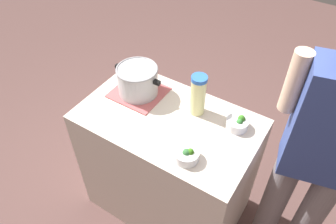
{
  "coord_description": "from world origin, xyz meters",
  "views": [
    {
      "loc": [
        0.69,
        -1.08,
        2.2
      ],
      "look_at": [
        0.0,
        0.0,
        0.95
      ],
      "focal_mm": 34.86,
      "sensor_mm": 36.0,
      "label": 1
    }
  ],
  "objects_px": {
    "lemonade_pitcher": "(198,95)",
    "broccoli_bowl_center": "(238,123)",
    "broccoli_bowl_front": "(187,155)",
    "cooking_pot": "(138,80)",
    "person_cook": "(315,162)"
  },
  "relations": [
    {
      "from": "lemonade_pitcher",
      "to": "broccoli_bowl_center",
      "type": "xyz_separation_m",
      "value": [
        0.24,
        0.01,
        -0.1
      ]
    },
    {
      "from": "broccoli_bowl_front",
      "to": "broccoli_bowl_center",
      "type": "distance_m",
      "value": 0.35
    },
    {
      "from": "cooking_pot",
      "to": "person_cook",
      "type": "xyz_separation_m",
      "value": [
        1.04,
        0.02,
        -0.06
      ]
    },
    {
      "from": "broccoli_bowl_front",
      "to": "broccoli_bowl_center",
      "type": "height_order",
      "value": "broccoli_bowl_center"
    },
    {
      "from": "broccoli_bowl_center",
      "to": "person_cook",
      "type": "xyz_separation_m",
      "value": [
        0.42,
        -0.04,
        0.01
      ]
    },
    {
      "from": "broccoli_bowl_front",
      "to": "person_cook",
      "type": "height_order",
      "value": "person_cook"
    },
    {
      "from": "cooking_pot",
      "to": "person_cook",
      "type": "height_order",
      "value": "person_cook"
    },
    {
      "from": "broccoli_bowl_front",
      "to": "person_cook",
      "type": "relative_size",
      "value": 0.08
    },
    {
      "from": "lemonade_pitcher",
      "to": "broccoli_bowl_center",
      "type": "relative_size",
      "value": 2.07
    },
    {
      "from": "cooking_pot",
      "to": "broccoli_bowl_front",
      "type": "distance_m",
      "value": 0.57
    },
    {
      "from": "broccoli_bowl_center",
      "to": "person_cook",
      "type": "relative_size",
      "value": 0.07
    },
    {
      "from": "broccoli_bowl_front",
      "to": "broccoli_bowl_center",
      "type": "relative_size",
      "value": 1.05
    },
    {
      "from": "cooking_pot",
      "to": "person_cook",
      "type": "relative_size",
      "value": 0.19
    },
    {
      "from": "broccoli_bowl_center",
      "to": "person_cook",
      "type": "distance_m",
      "value": 0.42
    },
    {
      "from": "cooking_pot",
      "to": "lemonade_pitcher",
      "type": "relative_size",
      "value": 1.25
    }
  ]
}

